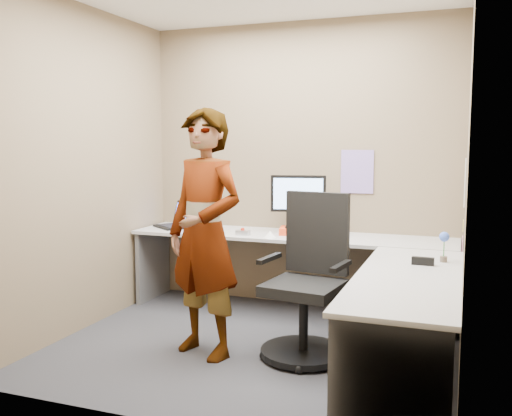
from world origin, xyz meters
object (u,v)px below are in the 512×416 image
at_px(desk, 321,266).
at_px(monitor, 298,197).
at_px(office_chair, 308,291).
at_px(person, 205,233).

bearing_deg(desk, monitor, 120.50).
bearing_deg(office_chair, monitor, 117.87).
height_order(desk, monitor, monitor).
distance_m(desk, monitor, 0.88).
xyz_separation_m(desk, monitor, (-0.37, 0.64, 0.49)).
height_order(office_chair, person, person).
bearing_deg(person, office_chair, 37.00).
distance_m(office_chair, person, 0.87).
distance_m(desk, office_chair, 0.42).
xyz_separation_m(office_chair, person, (-0.72, -0.23, 0.43)).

